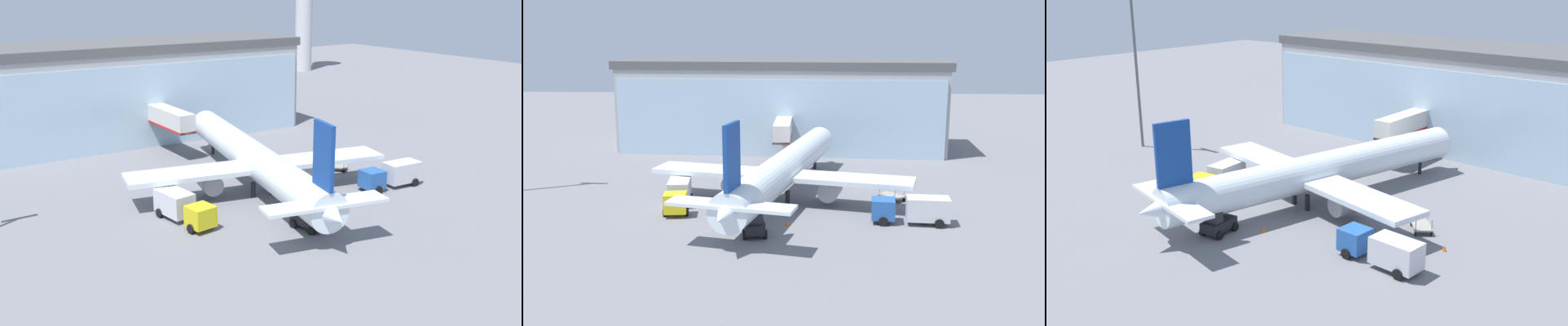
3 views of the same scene
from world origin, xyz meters
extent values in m
plane|color=slate|center=(0.00, 0.00, 0.00)|extent=(240.00, 240.00, 0.00)
cube|color=#A4A4A4|center=(0.00, 38.21, 6.22)|extent=(49.02, 16.34, 12.43)
cube|color=#ABC7D9|center=(-0.37, 31.15, 5.60)|extent=(47.35, 2.77, 11.19)
cube|color=#545454|center=(0.00, 38.21, 13.03)|extent=(50.00, 16.66, 1.20)
cube|color=beige|center=(0.59, 28.21, 4.77)|extent=(2.23, 12.73, 2.40)
cube|color=red|center=(0.59, 28.21, 3.72)|extent=(2.27, 12.73, 0.30)
cylinder|color=#4C4C51|center=(0.60, 32.98, 1.78)|extent=(0.70, 0.70, 3.57)
cylinder|color=white|center=(1.66, 9.22, 3.40)|extent=(11.50, 35.25, 3.59)
cone|color=white|center=(5.66, 26.43, 3.40)|extent=(4.18, 3.74, 3.59)
cone|color=white|center=(-2.34, -8.00, 3.40)|extent=(4.05, 4.63, 3.23)
cube|color=white|center=(1.26, 7.49, 3.04)|extent=(28.36, 10.46, 0.50)
cube|color=white|center=(-2.12, -7.03, 3.93)|extent=(11.26, 4.83, 0.30)
cube|color=navy|center=(-2.00, -6.54, 7.99)|extent=(1.07, 3.20, 5.59)
cylinder|color=gray|center=(-3.84, 9.19, 1.69)|extent=(2.77, 3.59, 2.10)
cylinder|color=gray|center=(6.58, 6.77, 1.69)|extent=(2.77, 3.59, 2.10)
cylinder|color=black|center=(-0.02, 6.76, 0.80)|extent=(0.50, 0.50, 1.60)
cylinder|color=black|center=(2.08, 6.28, 0.80)|extent=(0.50, 0.50, 1.60)
cylinder|color=black|center=(4.98, 23.51, 0.80)|extent=(0.40, 0.40, 1.60)
cube|color=yellow|center=(-8.90, 2.11, 1.40)|extent=(2.44, 2.44, 1.90)
cube|color=silver|center=(-9.39, 6.28, 1.55)|extent=(2.65, 4.23, 2.20)
cylinder|color=black|center=(-7.81, 2.24, 0.45)|extent=(0.40, 0.93, 0.90)
cylinder|color=black|center=(-10.00, 1.98, 0.45)|extent=(0.40, 0.93, 0.90)
cylinder|color=black|center=(-8.41, 7.40, 0.45)|extent=(0.40, 0.93, 0.90)
cylinder|color=black|center=(-10.60, 7.15, 0.45)|extent=(0.40, 0.93, 0.90)
cube|color=#2659A5|center=(11.50, 1.02, 1.40)|extent=(2.37, 2.37, 1.90)
cube|color=silver|center=(15.68, 0.68, 1.55)|extent=(4.17, 2.52, 2.20)
cylinder|color=black|center=(11.41, -0.08, 0.45)|extent=(0.92, 0.37, 0.90)
cylinder|color=black|center=(11.58, 2.11, 0.45)|extent=(0.92, 0.37, 0.90)
cylinder|color=black|center=(16.59, -0.50, 0.45)|extent=(0.92, 0.37, 0.90)
cylinder|color=black|center=(16.77, 1.69, 0.45)|extent=(0.92, 0.37, 0.90)
cube|color=#9E998C|center=(13.32, 8.96, 0.52)|extent=(3.01, 3.18, 0.16)
cylinder|color=black|center=(14.59, 8.56, 0.22)|extent=(0.37, 0.42, 0.44)
cylinder|color=#9E998C|center=(14.59, 8.56, 1.05)|extent=(0.08, 0.08, 0.90)
cylinder|color=black|center=(13.48, 7.64, 0.22)|extent=(0.37, 0.42, 0.44)
cylinder|color=#9E998C|center=(13.48, 7.64, 1.05)|extent=(0.08, 0.08, 0.90)
cylinder|color=black|center=(13.16, 10.29, 0.22)|extent=(0.37, 0.42, 0.44)
cylinder|color=#9E998C|center=(13.16, 10.29, 1.05)|extent=(0.08, 0.08, 0.90)
cylinder|color=black|center=(12.05, 9.37, 0.22)|extent=(0.37, 0.42, 0.44)
cylinder|color=#9E998C|center=(12.05, 9.37, 1.05)|extent=(0.08, 0.08, 0.90)
cube|color=black|center=(-0.55, -3.13, 0.85)|extent=(2.26, 3.43, 0.90)
cube|color=#26262B|center=(-0.45, -3.76, 1.80)|extent=(1.53, 1.20, 1.00)
cylinder|color=black|center=(-1.61, -2.16, 0.40)|extent=(0.47, 0.84, 0.80)
cylinder|color=black|center=(0.17, -1.89, 0.40)|extent=(0.47, 0.84, 0.80)
cylinder|color=black|center=(-1.27, -4.37, 0.40)|extent=(0.47, 0.84, 0.80)
cylinder|color=black|center=(0.51, -4.10, 0.40)|extent=(0.47, 0.84, 0.80)
cone|color=orange|center=(2.31, -0.33, 0.28)|extent=(0.36, 0.36, 0.55)
cone|color=orange|center=(17.00, 6.36, 0.28)|extent=(0.36, 0.36, 0.55)
camera|label=1|loc=(-33.70, -43.08, 21.80)|focal=42.00mm
camera|label=2|loc=(4.66, -55.50, 18.35)|focal=42.00mm
camera|label=3|loc=(37.87, -37.36, 22.39)|focal=42.00mm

